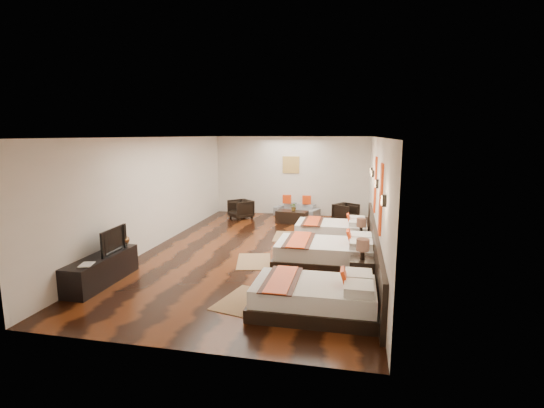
% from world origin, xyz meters
% --- Properties ---
extents(floor, '(5.50, 9.50, 0.01)m').
position_xyz_m(floor, '(0.00, 0.00, 0.00)').
color(floor, black).
rests_on(floor, ground).
extents(ceiling, '(5.50, 9.50, 0.01)m').
position_xyz_m(ceiling, '(0.00, 0.00, 2.80)').
color(ceiling, white).
rests_on(ceiling, floor).
extents(back_wall, '(5.50, 0.01, 2.80)m').
position_xyz_m(back_wall, '(0.00, 4.75, 1.40)').
color(back_wall, silver).
rests_on(back_wall, floor).
extents(left_wall, '(0.01, 9.50, 2.80)m').
position_xyz_m(left_wall, '(-2.75, 0.00, 1.40)').
color(left_wall, silver).
rests_on(left_wall, floor).
extents(right_wall, '(0.01, 9.50, 2.80)m').
position_xyz_m(right_wall, '(2.75, 0.00, 1.40)').
color(right_wall, silver).
rests_on(right_wall, floor).
extents(headboard_panel, '(0.08, 6.60, 0.90)m').
position_xyz_m(headboard_panel, '(2.71, -0.80, 0.45)').
color(headboard_panel, black).
rests_on(headboard_panel, floor).
extents(bed_near, '(2.04, 1.28, 0.78)m').
position_xyz_m(bed_near, '(1.70, -3.21, 0.27)').
color(bed_near, black).
rests_on(bed_near, floor).
extents(bed_mid, '(2.20, 1.38, 0.84)m').
position_xyz_m(bed_mid, '(1.70, -0.83, 0.29)').
color(bed_mid, black).
rests_on(bed_mid, floor).
extents(bed_far, '(1.98, 1.24, 0.75)m').
position_xyz_m(bed_far, '(1.69, 1.43, 0.26)').
color(bed_far, black).
rests_on(bed_far, floor).
extents(nightstand_a, '(0.46, 0.46, 0.92)m').
position_xyz_m(nightstand_a, '(2.44, -1.83, 0.32)').
color(nightstand_a, black).
rests_on(nightstand_a, floor).
extents(nightstand_b, '(0.43, 0.43, 0.85)m').
position_xyz_m(nightstand_b, '(2.44, 0.43, 0.30)').
color(nightstand_b, black).
rests_on(nightstand_b, floor).
extents(jute_mat_near, '(1.01, 1.34, 0.01)m').
position_xyz_m(jute_mat_near, '(0.43, -3.00, 0.01)').
color(jute_mat_near, '#906E49').
rests_on(jute_mat_near, floor).
extents(jute_mat_mid, '(1.00, 1.34, 0.01)m').
position_xyz_m(jute_mat_mid, '(0.06, -0.87, 0.01)').
color(jute_mat_mid, '#906E49').
rests_on(jute_mat_mid, floor).
extents(jute_mat_far, '(0.85, 1.26, 0.01)m').
position_xyz_m(jute_mat_far, '(0.43, 1.52, 0.01)').
color(jute_mat_far, '#906E49').
rests_on(jute_mat_far, floor).
extents(tv_console, '(0.50, 1.80, 0.55)m').
position_xyz_m(tv_console, '(-2.50, -2.77, 0.28)').
color(tv_console, black).
rests_on(tv_console, floor).
extents(tv, '(0.15, 0.87, 0.50)m').
position_xyz_m(tv, '(-2.45, -2.51, 0.80)').
color(tv, black).
rests_on(tv, tv_console).
extents(book, '(0.29, 0.34, 0.03)m').
position_xyz_m(book, '(-2.50, -3.35, 0.56)').
color(book, black).
rests_on(book, tv_console).
extents(figurine, '(0.34, 0.34, 0.34)m').
position_xyz_m(figurine, '(-2.50, -2.05, 0.72)').
color(figurine, brown).
rests_on(figurine, tv_console).
extents(sofa, '(1.70, 1.14, 0.46)m').
position_xyz_m(sofa, '(0.28, 4.36, 0.23)').
color(sofa, gray).
rests_on(sofa, floor).
extents(armchair_left, '(0.99, 0.99, 0.65)m').
position_xyz_m(armchair_left, '(-1.57, 3.67, 0.32)').
color(armchair_left, black).
rests_on(armchair_left, floor).
extents(armchair_right, '(0.94, 0.94, 0.62)m').
position_xyz_m(armchair_right, '(2.00, 3.80, 0.31)').
color(armchair_right, black).
rests_on(armchair_right, floor).
extents(coffee_table, '(1.06, 0.63, 0.40)m').
position_xyz_m(coffee_table, '(0.28, 3.31, 0.20)').
color(coffee_table, black).
rests_on(coffee_table, floor).
extents(table_plant, '(0.26, 0.22, 0.28)m').
position_xyz_m(table_plant, '(0.34, 3.32, 0.54)').
color(table_plant, '#21591D').
rests_on(table_plant, coffee_table).
extents(orange_panel_a, '(0.04, 0.40, 1.30)m').
position_xyz_m(orange_panel_a, '(2.73, -1.90, 1.70)').
color(orange_panel_a, '#D86014').
rests_on(orange_panel_a, right_wall).
extents(orange_panel_b, '(0.04, 0.40, 1.30)m').
position_xyz_m(orange_panel_b, '(2.73, 0.30, 1.70)').
color(orange_panel_b, '#D86014').
rests_on(orange_panel_b, right_wall).
extents(sconce_near, '(0.07, 0.12, 0.18)m').
position_xyz_m(sconce_near, '(2.70, -3.00, 1.85)').
color(sconce_near, black).
rests_on(sconce_near, right_wall).
extents(sconce_mid, '(0.07, 0.12, 0.18)m').
position_xyz_m(sconce_mid, '(2.70, -0.80, 1.85)').
color(sconce_mid, black).
rests_on(sconce_mid, right_wall).
extents(sconce_far, '(0.07, 0.12, 0.18)m').
position_xyz_m(sconce_far, '(2.70, 1.40, 1.85)').
color(sconce_far, black).
rests_on(sconce_far, right_wall).
extents(sconce_lounge, '(0.07, 0.12, 0.18)m').
position_xyz_m(sconce_lounge, '(2.70, 2.30, 1.85)').
color(sconce_lounge, black).
rests_on(sconce_lounge, right_wall).
extents(gold_artwork, '(0.60, 0.04, 0.60)m').
position_xyz_m(gold_artwork, '(0.00, 4.73, 1.80)').
color(gold_artwork, '#AD873F').
rests_on(gold_artwork, back_wall).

